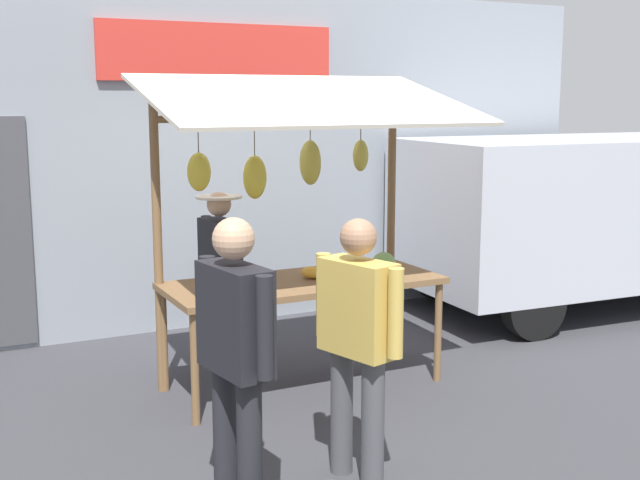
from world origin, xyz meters
The scene contains 7 objects.
ground_plane centered at (0.00, 0.00, 0.00)m, with size 40.00×40.00×0.00m, color #38383D.
street_backdrop centered at (0.05, -2.20, 1.70)m, with size 9.00×0.30×3.40m.
market_stall centered at (0.00, -0.03, 1.54)m, with size 2.50×1.46×2.50m.
vendor_with_sunhat centered at (0.43, -0.75, 0.89)m, with size 0.40×0.67×1.53m.
shopper_with_shopping_bag centered at (1.23, 1.73, 0.98)m, with size 0.29×0.71×1.69m.
shopper_in_striped_shirt centered at (0.43, 1.65, 0.93)m, with size 0.34×0.67×1.62m.
parked_van centered at (-3.94, -0.95, 1.12)m, with size 4.49×2.08×1.88m.
Camera 1 is at (2.76, 5.80, 2.32)m, focal length 46.35 mm.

